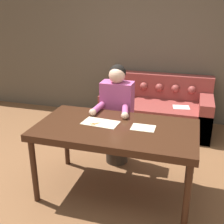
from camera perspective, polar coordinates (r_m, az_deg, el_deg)
name	(u,v)px	position (r m, az deg, el deg)	size (l,w,h in m)	color
ground_plane	(107,187)	(3.24, -0.93, -14.92)	(16.00, 16.00, 0.00)	brown
wall_back	(147,43)	(4.84, 7.09, 13.73)	(8.00, 0.06, 2.60)	brown
dining_table	(116,133)	(2.82, 0.79, -4.32)	(1.60, 0.87, 0.77)	#381E11
couch	(157,110)	(4.61, 9.09, 0.44)	(1.68, 0.88, 0.83)	brown
person	(117,116)	(3.42, 1.00, -0.84)	(0.44, 0.57, 1.26)	#33281E
pattern_paper_main	(100,123)	(2.88, -2.36, -2.20)	(0.38, 0.24, 0.00)	beige
pattern_paper_offcut	(143,128)	(2.78, 6.37, -3.19)	(0.23, 0.17, 0.00)	beige
scissors	(97,123)	(2.86, -3.03, -2.33)	(0.20, 0.20, 0.01)	silver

